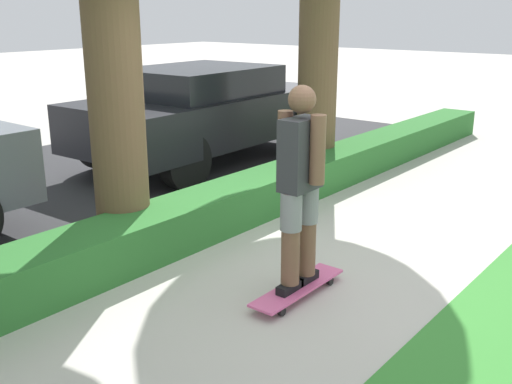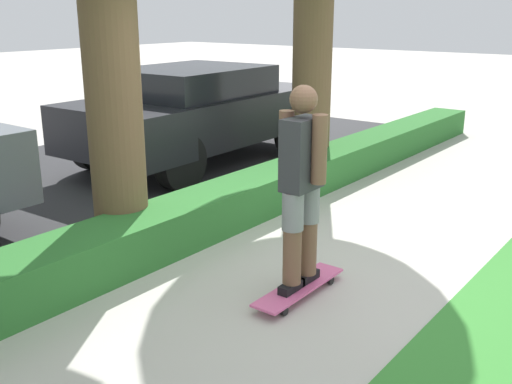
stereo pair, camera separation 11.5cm
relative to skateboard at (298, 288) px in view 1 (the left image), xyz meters
name	(u,v)px [view 1 (the left image)]	position (x,y,z in m)	size (l,w,h in m)	color
ground_plane	(320,284)	(0.30, -0.02, -0.07)	(60.00, 60.00, 0.00)	#BCB7AD
street_asphalt	(42,193)	(0.30, 4.18, -0.07)	(14.58, 5.00, 0.01)	#2D2D30
hedge_row	(186,221)	(0.30, 1.58, 0.14)	(14.58, 0.60, 0.43)	#2D702D
skateboard	(298,288)	(0.00, 0.00, 0.00)	(1.01, 0.24, 0.09)	#DB5B93
skater_person	(300,184)	(0.00, 0.00, 0.88)	(0.49, 0.42, 1.62)	black
parked_car_middle	(203,111)	(2.84, 3.74, 0.72)	(4.19, 2.03, 1.45)	black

